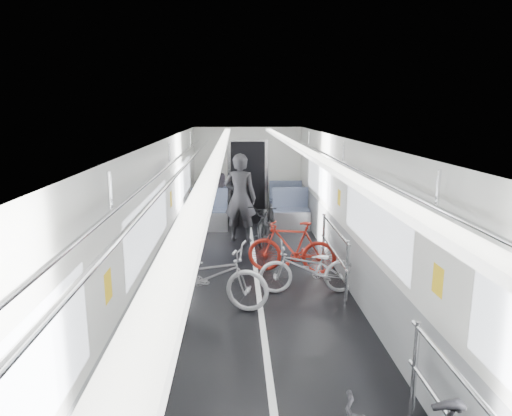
# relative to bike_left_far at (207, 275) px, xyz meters

# --- Properties ---
(car_shell) EXTENTS (3.02, 14.01, 2.41)m
(car_shell) POSITION_rel_bike_left_far_xyz_m (0.78, 1.25, 0.64)
(car_shell) COLOR black
(car_shell) RESTS_ON ground
(bike_left_far) EXTENTS (1.97, 1.12, 0.98)m
(bike_left_far) POSITION_rel_bike_left_far_xyz_m (0.00, 0.00, 0.00)
(bike_left_far) COLOR #9C9BA0
(bike_left_far) RESTS_ON floor
(bike_right_mid) EXTENTS (1.58, 0.55, 0.83)m
(bike_right_mid) POSITION_rel_bike_left_far_xyz_m (1.57, 0.46, -0.08)
(bike_right_mid) COLOR #A6A6AB
(bike_right_mid) RESTS_ON floor
(bike_right_far) EXTENTS (1.64, 0.80, 0.95)m
(bike_right_far) POSITION_rel_bike_left_far_xyz_m (1.42, 1.38, -0.01)
(bike_right_far) COLOR maroon
(bike_right_far) RESTS_ON floor
(bike_aisle) EXTENTS (0.86, 1.78, 0.90)m
(bike_aisle) POSITION_rel_bike_left_far_xyz_m (1.05, 3.33, -0.04)
(bike_aisle) COLOR black
(bike_aisle) RESTS_ON floor
(person_standing) EXTENTS (0.81, 0.63, 1.96)m
(person_standing) POSITION_rel_bike_left_far_xyz_m (0.53, 3.43, 0.49)
(person_standing) COLOR black
(person_standing) RESTS_ON floor
(person_seated) EXTENTS (0.92, 0.78, 1.70)m
(person_seated) POSITION_rel_bike_left_far_xyz_m (-0.14, 5.37, 0.36)
(person_seated) COLOR #36313A
(person_seated) RESTS_ON floor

